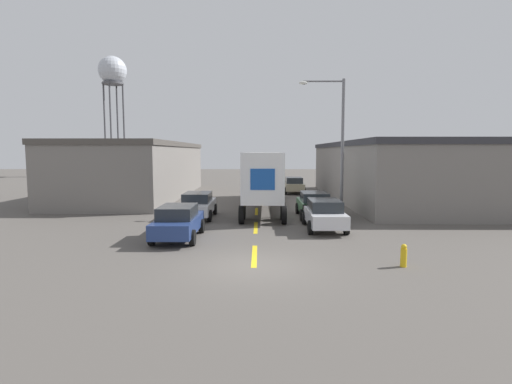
{
  "coord_description": "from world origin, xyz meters",
  "views": [
    {
      "loc": [
        0.19,
        -13.73,
        4.02
      ],
      "look_at": [
        0.01,
        7.64,
        1.87
      ],
      "focal_mm": 28.0,
      "sensor_mm": 36.0,
      "label": 1
    }
  ],
  "objects": [
    {
      "name": "warehouse_right",
      "position": [
        13.03,
        20.07,
        2.43
      ],
      "size": [
        12.98,
        23.74,
        4.85
      ],
      "color": "slate",
      "rests_on": "ground_plane"
    },
    {
      "name": "fire_hydrant",
      "position": [
        5.26,
        -0.01,
        0.4
      ],
      "size": [
        0.22,
        0.22,
        0.82
      ],
      "color": "gold",
      "rests_on": "ground_plane"
    },
    {
      "name": "parked_car_right_mid",
      "position": [
        3.57,
        10.7,
        0.82
      ],
      "size": [
        1.98,
        4.44,
        1.57
      ],
      "color": "#2D5B38",
      "rests_on": "ground_plane"
    },
    {
      "name": "parked_car_right_near",
      "position": [
        3.57,
        6.83,
        0.82
      ],
      "size": [
        1.98,
        4.44,
        1.57
      ],
      "color": "silver",
      "rests_on": "ground_plane"
    },
    {
      "name": "parked_car_left_near",
      "position": [
        -3.57,
        4.46,
        0.82
      ],
      "size": [
        1.98,
        4.44,
        1.57
      ],
      "color": "navy",
      "rests_on": "ground_plane"
    },
    {
      "name": "road_centerline",
      "position": [
        0.0,
        7.29,
        0.0
      ],
      "size": [
        0.2,
        14.93,
        0.01
      ],
      "color": "yellow",
      "rests_on": "ground_plane"
    },
    {
      "name": "parked_car_left_far",
      "position": [
        -3.57,
        10.38,
        0.82
      ],
      "size": [
        1.98,
        4.44,
        1.57
      ],
      "color": "silver",
      "rests_on": "ground_plane"
    },
    {
      "name": "warehouse_left",
      "position": [
        -10.73,
        22.23,
        2.45
      ],
      "size": [
        8.36,
        21.1,
        4.88
      ],
      "color": "slate",
      "rests_on": "ground_plane"
    },
    {
      "name": "parked_car_right_far",
      "position": [
        3.57,
        25.22,
        0.82
      ],
      "size": [
        1.98,
        4.44,
        1.57
      ],
      "color": "tan",
      "rests_on": "ground_plane"
    },
    {
      "name": "semi_truck",
      "position": [
        0.51,
        15.06,
        2.41
      ],
      "size": [
        2.94,
        15.49,
        3.99
      ],
      "rotation": [
        0.0,
        0.0,
        -0.02
      ],
      "color": "silver",
      "rests_on": "ground_plane"
    },
    {
      "name": "ground_plane",
      "position": [
        0.0,
        0.0,
        0.0
      ],
      "size": [
        160.0,
        160.0,
        0.0
      ],
      "primitive_type": "plane",
      "color": "#56514C"
    },
    {
      "name": "water_tower",
      "position": [
        -24.24,
        53.95,
        17.0
      ],
      "size": [
        4.62,
        4.62,
        19.83
      ],
      "color": "#47474C",
      "rests_on": "ground_plane"
    },
    {
      "name": "street_lamp",
      "position": [
        5.11,
        11.68,
        4.97
      ],
      "size": [
        2.9,
        0.32,
        8.56
      ],
      "color": "slate",
      "rests_on": "ground_plane"
    }
  ]
}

